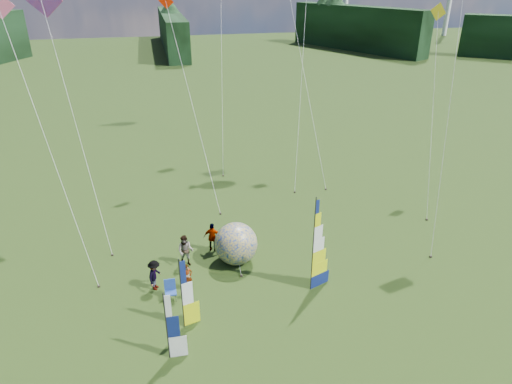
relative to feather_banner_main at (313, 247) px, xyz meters
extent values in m
plane|color=#324B16|center=(-1.70, -2.96, -2.62)|extent=(220.00, 220.00, 0.00)
sphere|color=navy|center=(-3.33, 3.36, -1.40)|extent=(2.58, 2.58, 2.44)
imported|color=#66594C|center=(-6.26, 1.47, -1.86)|extent=(0.65, 0.56, 1.52)
imported|color=#66594C|center=(-6.16, 3.71, -1.68)|extent=(1.02, 0.75, 1.89)
imported|color=#66594C|center=(-7.91, 1.89, -1.76)|extent=(0.83, 1.18, 1.72)
imported|color=#66594C|center=(-4.46, 4.85, -1.71)|extent=(1.15, 0.73, 1.83)
camera|label=1|loc=(-7.12, -18.20, 12.47)|focal=32.00mm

